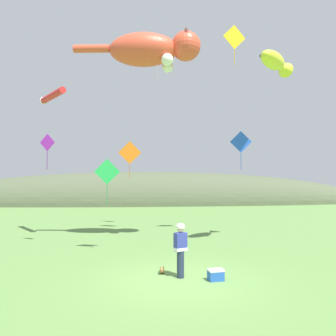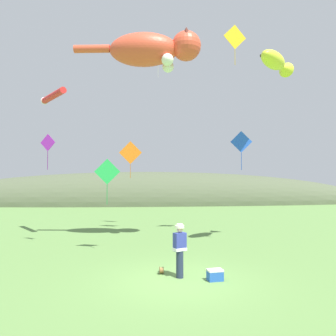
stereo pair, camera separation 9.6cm
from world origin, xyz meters
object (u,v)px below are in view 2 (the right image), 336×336
at_px(kite_spool, 161,270).
at_px(kite_fish_windsock, 276,62).
at_px(picnic_cooler, 215,275).
at_px(festival_attendant, 180,249).
at_px(kite_diamond_gold, 235,37).
at_px(kite_tube_streamer, 53,96).
at_px(kite_diamond_blue, 241,142).
at_px(kite_giant_cat, 153,50).
at_px(kite_diamond_green, 107,172).
at_px(kite_diamond_violet, 48,143).
at_px(kite_diamond_white, 158,53).
at_px(kite_diamond_orange, 130,153).

xyz_separation_m(kite_spool, kite_fish_windsock, (5.79, 3.86, 8.83)).
distance_m(picnic_cooler, kite_fish_windsock, 10.78).
relative_size(festival_attendant, kite_diamond_gold, 0.77).
distance_m(kite_tube_streamer, kite_diamond_blue, 10.72).
height_order(kite_giant_cat, kite_diamond_green, kite_giant_cat).
bearing_deg(kite_diamond_violet, kite_tube_streamer, 99.45).
relative_size(kite_tube_streamer, kite_diamond_violet, 1.57).
height_order(kite_giant_cat, kite_tube_streamer, kite_giant_cat).
distance_m(kite_spool, kite_diamond_gold, 13.73).
relative_size(festival_attendant, kite_diamond_violet, 1.01).
distance_m(kite_giant_cat, kite_diamond_white, 4.21).
bearing_deg(kite_diamond_white, kite_giant_cat, -96.79).
xyz_separation_m(kite_fish_windsock, kite_tube_streamer, (-11.45, 3.51, -1.00)).
bearing_deg(kite_fish_windsock, kite_diamond_gold, 114.59).
bearing_deg(kite_diamond_blue, kite_tube_streamer, 167.29).
bearing_deg(kite_fish_windsock, kite_tube_streamer, 162.96).
bearing_deg(kite_diamond_white, kite_diamond_gold, -33.63).
xyz_separation_m(kite_diamond_white, kite_diamond_gold, (4.21, -2.80, -0.03)).
height_order(kite_diamond_orange, kite_diamond_gold, kite_diamond_gold).
height_order(kite_tube_streamer, kite_diamond_white, kite_diamond_white).
height_order(festival_attendant, kite_diamond_gold, kite_diamond_gold).
bearing_deg(kite_fish_windsock, kite_giant_cat, 165.49).
bearing_deg(festival_attendant, kite_fish_windsock, 39.73).
distance_m(picnic_cooler, kite_diamond_blue, 8.24).
xyz_separation_m(kite_diamond_orange, kite_diamond_green, (-0.83, -6.24, -1.38)).
distance_m(festival_attendant, kite_diamond_blue, 7.97).
bearing_deg(kite_diamond_gold, kite_diamond_green, -156.21).
height_order(kite_fish_windsock, kite_diamond_violet, kite_fish_windsock).
bearing_deg(kite_diamond_blue, festival_attendant, -124.70).
distance_m(kite_spool, kite_diamond_orange, 11.00).
distance_m(kite_giant_cat, kite_tube_streamer, 6.22).
height_order(picnic_cooler, kite_fish_windsock, kite_fish_windsock).
relative_size(kite_spool, kite_tube_streamer, 0.09).
height_order(picnic_cooler, kite_diamond_white, kite_diamond_white).
relative_size(kite_diamond_white, kite_diamond_orange, 0.95).
height_order(kite_fish_windsock, kite_tube_streamer, kite_fish_windsock).
bearing_deg(kite_giant_cat, picnic_cooler, -74.01).
bearing_deg(kite_diamond_violet, kite_fish_windsock, -6.57).
bearing_deg(festival_attendant, kite_giant_cat, 96.79).
relative_size(kite_diamond_gold, kite_diamond_green, 1.12).
xyz_separation_m(kite_tube_streamer, kite_diamond_gold, (10.22, -0.83, 3.35)).
distance_m(kite_spool, kite_giant_cat, 11.22).
distance_m(kite_diamond_orange, kite_diamond_gold, 9.29).
xyz_separation_m(picnic_cooler, kite_diamond_white, (-1.32, 10.20, 11.16)).
bearing_deg(kite_diamond_green, kite_spool, -57.81).
bearing_deg(festival_attendant, kite_diamond_blue, 55.30).
bearing_deg(kite_tube_streamer, picnic_cooler, -48.29).
height_order(festival_attendant, kite_tube_streamer, kite_tube_streamer).
relative_size(kite_spool, kite_diamond_violet, 0.14).
bearing_deg(festival_attendant, kite_diamond_gold, 60.41).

